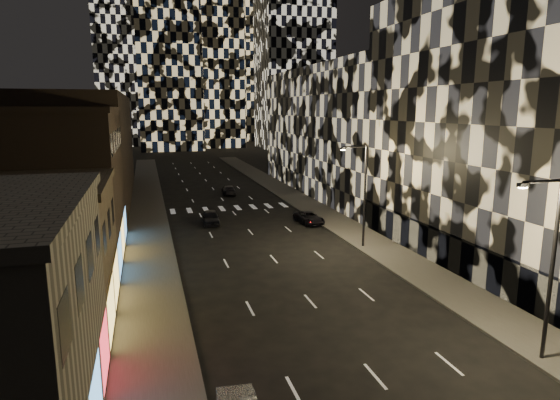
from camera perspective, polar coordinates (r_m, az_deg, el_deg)
sidewalk_left at (r=58.13m, az=-15.90°, el=-1.45°), size 4.00×120.00×0.15m
sidewalk_right at (r=61.39m, az=3.09°, el=-0.38°), size 4.00×120.00×0.15m
curb_left at (r=58.16m, az=-13.83°, el=-1.34°), size 0.20×120.00×0.15m
curb_right at (r=60.75m, az=1.21°, el=-0.49°), size 0.20×120.00×0.15m
retail_tan at (r=29.94m, az=-29.50°, el=-6.46°), size 10.00×10.00×8.00m
retail_brown at (r=41.46m, az=-25.89°, el=1.26°), size 10.00×15.00×12.00m
retail_filler_left at (r=67.43m, az=-22.25°, el=5.79°), size 10.00×40.00×14.00m
midrise_right at (r=43.22m, az=27.79°, el=8.14°), size 16.00×25.00×22.00m
midrise_base at (r=39.80m, az=18.46°, el=-5.21°), size 0.60×25.00×3.00m
midrise_filler_right at (r=70.50m, az=9.06°, el=8.30°), size 16.00×40.00×18.00m
streetlight_near at (r=25.68m, az=29.98°, el=-6.11°), size 2.55×0.25×9.00m
streetlight_far at (r=41.62m, az=10.02°, el=1.34°), size 2.55×0.25×9.00m
car_dark_midlane at (r=50.93m, az=-8.43°, el=-2.12°), size 2.05×4.46×1.48m
car_dark_oncoming at (r=68.29m, az=-6.25°, el=1.23°), size 2.22×4.59×1.29m
car_dark_rightlane at (r=50.84m, az=3.56°, el=-2.16°), size 2.46×4.75×1.28m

